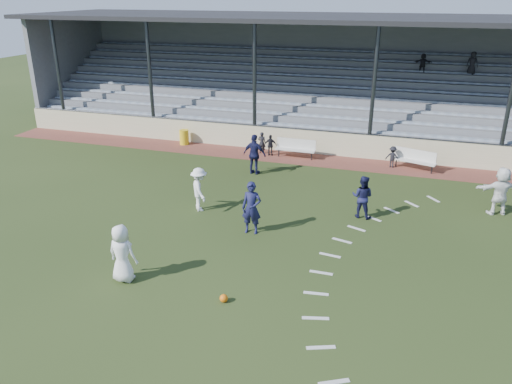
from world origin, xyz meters
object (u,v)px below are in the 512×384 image
football (224,298)px  player_navy_lead (252,208)px  bench_left (296,147)px  bench_right (415,158)px  player_white_lead (122,253)px  trash_bin (184,137)px

football → player_navy_lead: 4.34m
player_navy_lead → football: bearing=-86.5°
bench_left → player_navy_lead: (0.50, -8.63, 0.35)m
bench_right → football: bench_right is taller
bench_right → player_navy_lead: size_ratio=1.09×
bench_right → player_white_lead: (-7.79, -12.63, 0.29)m
bench_right → football: (-4.63, -12.79, -0.47)m
bench_left → football: size_ratio=8.84×
trash_bin → football: (7.44, -13.27, -0.31)m
bench_left → player_white_lead: player_white_lead is taller
bench_left → trash_bin: bench_left is taller
trash_bin → player_white_lead: bearing=-71.9°
bench_left → football: bench_left is taller
trash_bin → player_navy_lead: size_ratio=0.43×
football → player_navy_lead: bearing=97.9°
player_white_lead → player_navy_lead: size_ratio=0.94×
football → player_white_lead: player_white_lead is taller
bench_left → player_navy_lead: bearing=-85.4°
bench_left → trash_bin: (-6.36, 0.42, -0.16)m
trash_bin → football: bearing=-60.7°
bench_left → bench_right: size_ratio=0.99×
player_navy_lead → bench_right: bearing=54.3°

